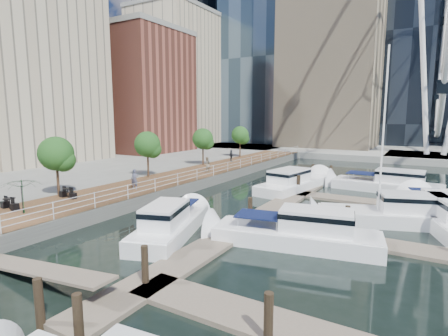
% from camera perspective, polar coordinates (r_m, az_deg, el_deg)
% --- Properties ---
extents(ground, '(520.00, 520.00, 0.00)m').
position_cam_1_polar(ground, '(19.12, -15.26, -13.69)').
color(ground, black).
rests_on(ground, ground).
extents(boardwalk, '(6.00, 60.00, 1.00)m').
position_cam_1_polar(boardwalk, '(35.55, -8.26, -2.32)').
color(boardwalk, brown).
rests_on(boardwalk, ground).
extents(seawall, '(0.25, 60.00, 1.00)m').
position_cam_1_polar(seawall, '(33.79, -4.27, -2.82)').
color(seawall, '#595954').
rests_on(seawall, ground).
extents(land_inland, '(48.00, 90.00, 1.00)m').
position_cam_1_polar(land_inland, '(56.31, -30.32, 0.59)').
color(land_inland, gray).
rests_on(land_inland, ground).
extents(land_far, '(200.00, 114.00, 1.00)m').
position_cam_1_polar(land_far, '(115.17, 23.90, 4.49)').
color(land_far, gray).
rests_on(land_far, ground).
extents(pier, '(14.00, 12.00, 1.00)m').
position_cam_1_polar(pier, '(64.62, 31.14, 1.40)').
color(pier, gray).
rests_on(pier, ground).
extents(railing, '(0.10, 60.00, 1.05)m').
position_cam_1_polar(railing, '(33.66, -4.43, -1.09)').
color(railing, white).
rests_on(railing, boardwalk).
extents(floating_docks, '(16.00, 34.00, 2.60)m').
position_cam_1_polar(floating_docks, '(23.72, 17.39, -8.13)').
color(floating_docks, '#6D6051').
rests_on(floating_docks, ground).
extents(midrise_condos, '(19.00, 67.00, 28.00)m').
position_cam_1_polar(midrise_condos, '(60.98, -20.13, 13.93)').
color(midrise_condos, '#BCAD8E').
rests_on(midrise_condos, ground).
extents(street_trees, '(2.60, 42.60, 4.60)m').
position_cam_1_polar(street_trees, '(35.84, -12.40, 3.77)').
color(street_trees, '#3F2B1C').
rests_on(street_trees, ground).
extents(yacht_foreground, '(10.26, 4.49, 2.15)m').
position_cam_1_polar(yacht_foreground, '(20.28, 11.54, -12.25)').
color(yacht_foreground, white).
rests_on(yacht_foreground, ground).
extents(pedestrian_near, '(0.72, 0.58, 1.71)m').
position_cam_1_polar(pedestrian_near, '(30.25, -14.39, -1.80)').
color(pedestrian_near, '#4E5068').
rests_on(pedestrian_near, boardwalk).
extents(pedestrian_mid, '(0.88, 0.99, 1.69)m').
position_cam_1_polar(pedestrian_mid, '(38.29, -2.83, 0.57)').
color(pedestrian_mid, '#85735C').
rests_on(pedestrian_mid, boardwalk).
extents(pedestrian_far, '(1.01, 0.83, 1.62)m').
position_cam_1_polar(pedestrian_far, '(46.99, 1.21, 2.02)').
color(pedestrian_far, '#373F45').
rests_on(pedestrian_far, boardwalk).
extents(moored_yachts, '(20.26, 35.27, 11.50)m').
position_cam_1_polar(moored_yachts, '(26.17, 21.43, -7.90)').
color(moored_yachts, white).
rests_on(moored_yachts, ground).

